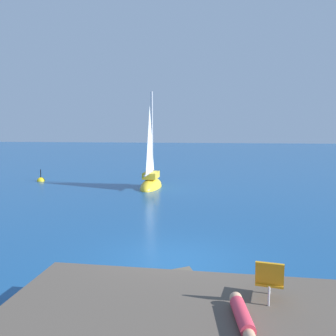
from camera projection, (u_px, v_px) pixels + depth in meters
name	position (u px, v px, depth m)	size (l,w,h in m)	color
ground_plane	(173.00, 262.00, 10.18)	(160.00, 160.00, 0.00)	navy
shore_ledge	(194.00, 331.00, 6.09)	(6.72, 3.32, 0.75)	brown
boulder_seaward	(168.00, 299.00, 8.00)	(1.44, 1.15, 0.79)	brown
boulder_inland	(137.00, 297.00, 8.09)	(1.16, 0.93, 0.64)	#504740
sailboat_near	(151.00, 182.00, 22.82)	(1.32, 3.65, 6.72)	yellow
person_sunbather	(244.00, 321.00, 5.49)	(0.41, 1.76, 0.25)	#DB384C
beach_chair	(270.00, 278.00, 6.28)	(0.58, 0.67, 0.80)	orange
marker_buoy	(41.00, 181.00, 25.59)	(0.56, 0.56, 1.13)	yellow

